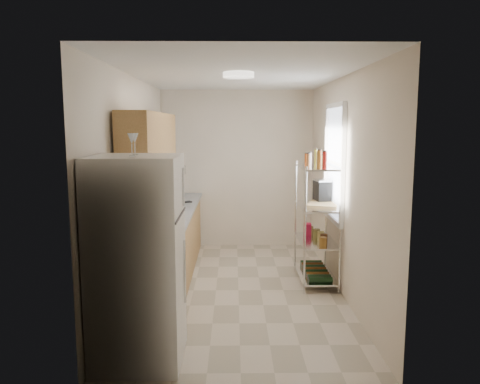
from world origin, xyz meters
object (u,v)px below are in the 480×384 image
object	(u,v)px
refrigerator	(138,260)
frying_pan_large	(171,203)
espresso_machine	(322,191)
rice_cooker	(168,207)
cutting_board	(323,204)

from	to	relation	value
refrigerator	frying_pan_large	world-z (taller)	refrigerator
refrigerator	espresso_machine	distance (m)	2.98
refrigerator	rice_cooker	xyz separation A→B (m)	(-0.02, 2.02, 0.11)
rice_cooker	frying_pan_large	world-z (taller)	rice_cooker
refrigerator	espresso_machine	size ratio (longest dim) A/B	5.73
rice_cooker	espresso_machine	xyz separation A→B (m)	(2.00, 0.20, 0.17)
rice_cooker	espresso_machine	size ratio (longest dim) A/B	0.78
frying_pan_large	espresso_machine	world-z (taller)	espresso_machine
refrigerator	frying_pan_large	size ratio (longest dim) A/B	6.15
refrigerator	cutting_board	bearing A→B (deg)	45.73
rice_cooker	cutting_board	distance (m)	1.98
frying_pan_large	cutting_board	distance (m)	2.16
rice_cooker	frying_pan_large	xyz separation A→B (m)	(-0.06, 0.69, -0.07)
refrigerator	cutting_board	size ratio (longest dim) A/B	3.73
cutting_board	refrigerator	bearing A→B (deg)	-134.27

